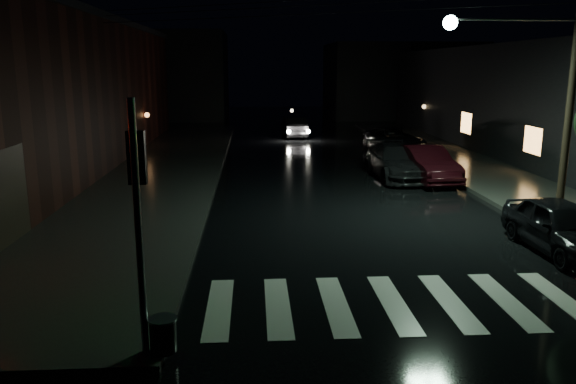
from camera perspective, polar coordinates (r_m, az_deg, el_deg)
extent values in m
plane|color=black|center=(11.29, -0.92, -12.58)|extent=(120.00, 120.00, 0.00)
cube|color=#282826|center=(25.08, -13.93, 1.35)|extent=(6.00, 44.00, 0.15)
cube|color=#282826|center=(26.79, 19.50, 1.70)|extent=(4.00, 44.00, 0.15)
cube|color=black|center=(56.03, -13.63, 11.42)|extent=(14.00, 10.00, 8.00)
cube|color=black|center=(57.08, 11.34, 11.04)|extent=(14.00, 10.00, 7.00)
cube|color=beige|center=(12.23, 13.42, -10.86)|extent=(9.00, 3.00, 0.01)
cylinder|color=slate|center=(9.26, -14.93, -3.83)|extent=(0.12, 0.12, 4.20)
cylinder|color=black|center=(9.86, -12.56, -14.06)|extent=(0.44, 0.44, 0.55)
cylinder|color=slate|center=(9.74, -12.64, -12.50)|extent=(0.48, 0.48, 0.04)
cube|color=black|center=(9.18, -15.12, 3.39)|extent=(0.28, 0.16, 0.85)
sphere|color=#0CFF33|center=(9.31, -14.93, 1.96)|extent=(0.20, 0.20, 0.20)
cylinder|color=black|center=(19.89, 26.88, 9.38)|extent=(0.24, 0.24, 8.00)
cylinder|color=slate|center=(19.01, 22.10, 15.93)|extent=(4.00, 0.08, 0.08)
sphere|color=#BFFFD8|center=(18.25, 16.16, 16.20)|extent=(0.44, 0.44, 0.44)
imported|color=black|center=(16.40, 26.05, -3.19)|extent=(1.78, 4.16, 1.40)
imported|color=black|center=(24.74, 13.73, 2.83)|extent=(2.04, 4.74, 1.52)
imported|color=black|center=(25.20, 11.00, 3.09)|extent=(2.20, 5.17, 1.49)
imported|color=black|center=(32.77, 10.76, 5.21)|extent=(3.07, 5.46, 1.44)
imported|color=black|center=(39.53, 0.62, 6.63)|extent=(1.70, 4.33, 1.40)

